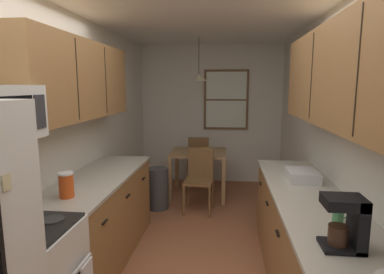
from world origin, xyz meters
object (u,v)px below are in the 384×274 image
(coffee_maker, at_px, (348,222))
(mug_by_coffeemaker, at_px, (338,215))
(dining_table, at_px, (199,159))
(dish_rack, at_px, (302,175))
(storage_canister, at_px, (66,185))
(dining_chair_far, at_px, (199,158))
(trash_bin, at_px, (158,188))
(table_serving_bowl, at_px, (205,150))
(dining_chair_near, at_px, (199,177))

(coffee_maker, distance_m, mug_by_coffeemaker, 0.38)
(dining_table, height_order, dish_rack, dish_rack)
(storage_canister, xyz_separation_m, coffee_maker, (1.97, -0.62, 0.05))
(dining_chair_far, relative_size, dish_rack, 2.65)
(trash_bin, height_order, mug_by_coffeemaker, mug_by_coffeemaker)
(dining_table, height_order, table_serving_bowl, table_serving_bowl)
(dining_chair_near, xyz_separation_m, table_serving_bowl, (0.04, 0.55, 0.28))
(trash_bin, xyz_separation_m, table_serving_bowl, (0.65, 0.56, 0.48))
(coffee_maker, bearing_deg, dining_chair_far, 106.55)
(dining_table, xyz_separation_m, coffee_maker, (1.12, -3.31, 0.43))
(storage_canister, relative_size, dish_rack, 0.62)
(storage_canister, distance_m, table_serving_bowl, 2.81)
(dining_chair_near, bearing_deg, dish_rack, -51.40)
(dining_table, bearing_deg, coffee_maker, -71.27)
(coffee_maker, bearing_deg, mug_by_coffeemaker, 78.64)
(dining_chair_near, xyz_separation_m, trash_bin, (-0.62, -0.01, -0.20))
(dining_chair_near, relative_size, mug_by_coffeemaker, 8.26)
(dining_chair_far, distance_m, table_serving_bowl, 0.72)
(dining_chair_near, xyz_separation_m, dining_chair_far, (-0.10, 1.19, 0.00))
(dining_chair_far, height_order, dish_rack, dish_rack)
(storage_canister, distance_m, coffee_maker, 2.07)
(dining_table, bearing_deg, dish_rack, -59.40)
(storage_canister, bearing_deg, dish_rack, 18.89)
(trash_bin, xyz_separation_m, storage_canister, (-0.30, -2.08, 0.70))
(dining_chair_near, height_order, dining_chair_far, same)
(storage_canister, bearing_deg, coffee_maker, -17.57)
(mug_by_coffeemaker, distance_m, dish_rack, 0.96)
(trash_bin, bearing_deg, table_serving_bowl, 40.45)
(trash_bin, distance_m, dish_rack, 2.31)
(dining_chair_far, relative_size, trash_bin, 1.49)
(trash_bin, distance_m, coffee_maker, 3.27)
(dining_table, distance_m, dining_chair_far, 0.61)
(trash_bin, height_order, table_serving_bowl, table_serving_bowl)
(dining_chair_far, relative_size, table_serving_bowl, 4.61)
(coffee_maker, bearing_deg, dining_table, 108.73)
(trash_bin, bearing_deg, storage_canister, -98.22)
(dining_table, bearing_deg, trash_bin, -132.36)
(storage_canister, relative_size, mug_by_coffeemaker, 1.93)
(mug_by_coffeemaker, bearing_deg, trash_bin, 126.59)
(dining_chair_far, relative_size, mug_by_coffeemaker, 8.26)
(storage_canister, distance_m, dish_rack, 2.14)
(trash_bin, bearing_deg, dish_rack, -38.72)
(dining_chair_far, distance_m, dish_rack, 2.89)
(storage_canister, bearing_deg, table_serving_bowl, 70.10)
(dining_chair_far, bearing_deg, trash_bin, -113.08)
(mug_by_coffeemaker, bearing_deg, coffee_maker, -101.36)
(dining_chair_near, height_order, trash_bin, dining_chair_near)
(dining_chair_near, relative_size, coffee_maker, 2.98)
(storage_canister, bearing_deg, mug_by_coffeemaker, -7.54)
(dining_chair_far, distance_m, trash_bin, 1.32)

